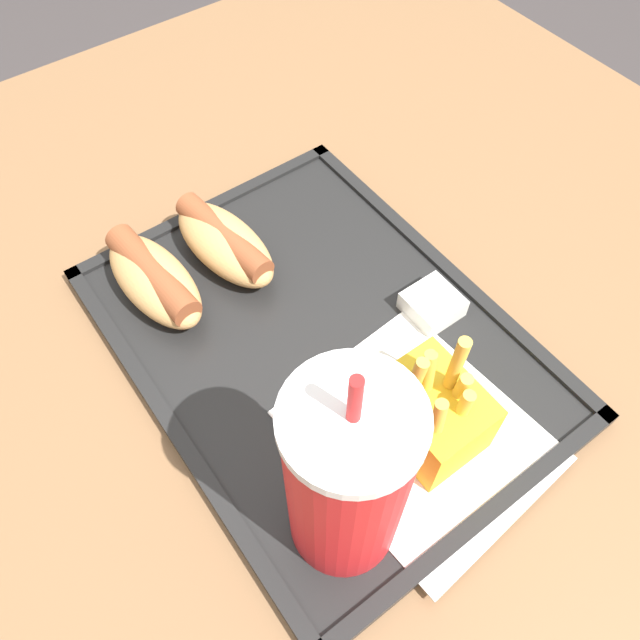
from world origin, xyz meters
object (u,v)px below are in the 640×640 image
(sauce_cup_mayo, at_px, (433,304))
(soda_cup, at_px, (347,479))
(hot_dog_far, at_px, (154,279))
(hot_dog_near, at_px, (225,242))
(fries_carton, at_px, (432,412))

(sauce_cup_mayo, bearing_deg, soda_cup, 119.98)
(hot_dog_far, relative_size, hot_dog_near, 0.99)
(fries_carton, distance_m, sauce_cup_mayo, 0.11)
(soda_cup, distance_m, fries_carton, 0.11)
(soda_cup, xyz_separation_m, fries_carton, (0.02, -0.09, -0.05))
(soda_cup, relative_size, fries_carton, 1.80)
(hot_dog_far, xyz_separation_m, fries_carton, (-0.23, -0.10, 0.01))
(soda_cup, bearing_deg, hot_dog_far, 2.14)
(hot_dog_near, height_order, sauce_cup_mayo, hot_dog_near)
(fries_carton, bearing_deg, soda_cup, 100.66)
(soda_cup, height_order, fries_carton, soda_cup)
(fries_carton, relative_size, sauce_cup_mayo, 2.69)
(hot_dog_near, distance_m, fries_carton, 0.23)
(hot_dog_far, bearing_deg, fries_carton, -156.54)
(hot_dog_near, xyz_separation_m, sauce_cup_mayo, (-0.15, -0.11, -0.01))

